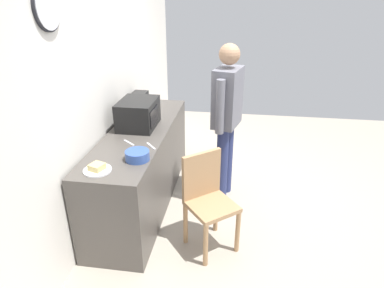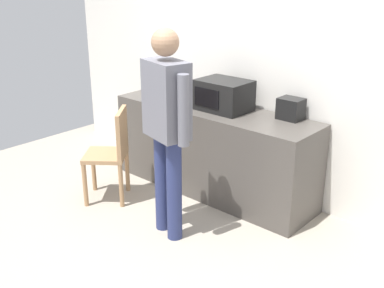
% 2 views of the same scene
% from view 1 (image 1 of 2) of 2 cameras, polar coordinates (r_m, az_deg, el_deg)
% --- Properties ---
extents(ground_plane, '(6.00, 6.00, 0.00)m').
position_cam_1_polar(ground_plane, '(4.15, 9.41, -8.89)').
color(ground_plane, '#9E9384').
extents(back_wall, '(5.40, 0.13, 2.60)m').
position_cam_1_polar(back_wall, '(3.87, -13.84, 9.49)').
color(back_wall, silver).
rests_on(back_wall, ground_plane).
extents(kitchen_counter, '(2.23, 0.62, 0.90)m').
position_cam_1_polar(kitchen_counter, '(3.86, -8.52, -3.80)').
color(kitchen_counter, '#4C4742').
rests_on(kitchen_counter, ground_plane).
extents(microwave, '(0.50, 0.39, 0.30)m').
position_cam_1_polar(microwave, '(3.71, -9.12, 5.12)').
color(microwave, black).
rests_on(microwave, kitchen_counter).
extents(sandwich_plate, '(0.23, 0.23, 0.07)m').
position_cam_1_polar(sandwich_plate, '(2.91, -15.82, -4.08)').
color(sandwich_plate, white).
rests_on(sandwich_plate, kitchen_counter).
extents(salad_bowl, '(0.22, 0.22, 0.09)m').
position_cam_1_polar(salad_bowl, '(3.01, -9.28, -1.93)').
color(salad_bowl, '#33519E').
rests_on(salad_bowl, kitchen_counter).
extents(toaster, '(0.22, 0.18, 0.20)m').
position_cam_1_polar(toaster, '(4.37, -8.83, 7.44)').
color(toaster, black).
rests_on(toaster, kitchen_counter).
extents(fork_utensil, '(0.12, 0.14, 0.01)m').
position_cam_1_polar(fork_utensil, '(3.37, -10.69, 0.23)').
color(fork_utensil, silver).
rests_on(fork_utensil, kitchen_counter).
extents(spoon_utensil, '(0.14, 0.12, 0.01)m').
position_cam_1_polar(spoon_utensil, '(3.27, -7.00, -0.33)').
color(spoon_utensil, silver).
rests_on(spoon_utensil, kitchen_counter).
extents(person_standing, '(0.57, 0.33, 1.79)m').
position_cam_1_polar(person_standing, '(3.70, 5.95, 5.32)').
color(person_standing, navy).
rests_on(person_standing, ground_plane).
extents(wooden_chair, '(0.56, 0.56, 0.94)m').
position_cam_1_polar(wooden_chair, '(3.15, 2.62, -9.02)').
color(wooden_chair, '#A87F56').
rests_on(wooden_chair, ground_plane).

